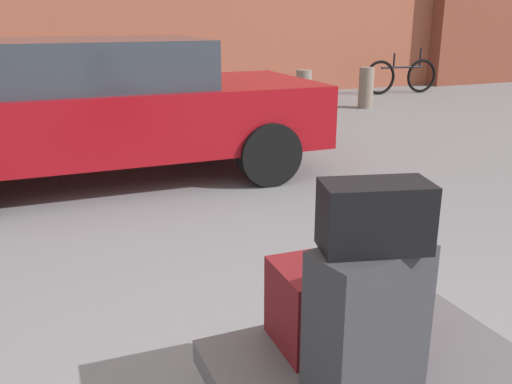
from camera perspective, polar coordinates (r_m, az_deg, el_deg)
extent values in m
cube|color=#4C4C51|center=(2.37, 11.76, -17.67)|extent=(1.23, 0.84, 0.10)
cylinder|color=black|center=(2.86, 15.44, -15.21)|extent=(0.24, 0.06, 0.24)
cube|color=#2D2D33|center=(1.97, 11.31, -13.55)|extent=(0.44, 0.28, 0.59)
cube|color=maroon|center=(2.38, 8.70, -10.90)|extent=(0.56, 0.35, 0.35)
cube|color=black|center=(1.80, 12.08, -2.44)|extent=(0.38, 0.26, 0.22)
cube|color=maroon|center=(5.95, -14.76, 7.41)|extent=(4.33, 1.86, 0.64)
cube|color=#2D333D|center=(5.86, -17.66, 12.45)|extent=(2.43, 1.62, 0.46)
cylinder|color=black|center=(7.13, -4.04, 6.96)|extent=(0.64, 0.23, 0.64)
cylinder|color=black|center=(5.57, 1.33, 3.94)|extent=(0.64, 0.23, 0.64)
torus|color=black|center=(12.40, 12.57, 11.37)|extent=(0.72, 0.10, 0.72)
torus|color=black|center=(12.97, 16.58, 11.33)|extent=(0.72, 0.10, 0.72)
cylinder|color=black|center=(12.66, 14.69, 12.26)|extent=(1.00, 0.11, 0.04)
cylinder|color=black|center=(12.54, 13.96, 12.95)|extent=(0.04, 0.04, 0.30)
cylinder|color=black|center=(12.90, 16.48, 13.10)|extent=(0.04, 0.04, 0.40)
cylinder|color=#72665B|center=(9.37, -2.13, 9.88)|extent=(0.27, 0.27, 0.73)
cylinder|color=#72665B|center=(9.88, 4.90, 10.23)|extent=(0.27, 0.27, 0.73)
cylinder|color=#72665B|center=(10.53, 11.20, 10.43)|extent=(0.27, 0.27, 0.73)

